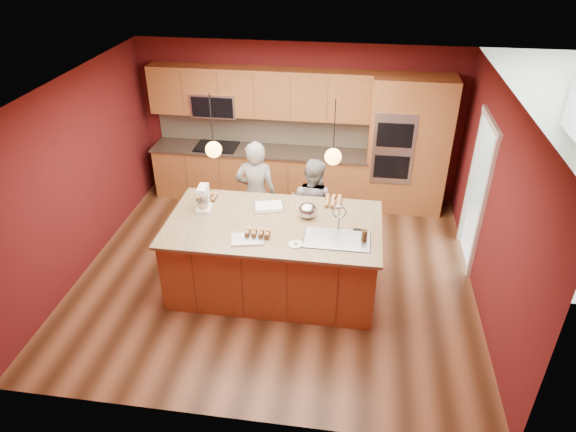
% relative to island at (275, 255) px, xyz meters
% --- Properties ---
extents(floor, '(5.50, 5.50, 0.00)m').
position_rel_island_xyz_m(floor, '(-0.04, 0.29, -0.52)').
color(floor, '#402413').
rests_on(floor, ground).
extents(ceiling, '(5.50, 5.50, 0.00)m').
position_rel_island_xyz_m(ceiling, '(-0.04, 0.29, 2.18)').
color(ceiling, white).
rests_on(ceiling, ground).
extents(wall_back, '(5.50, 0.00, 5.50)m').
position_rel_island_xyz_m(wall_back, '(-0.04, 2.79, 0.83)').
color(wall_back, '#551315').
rests_on(wall_back, ground).
extents(wall_front, '(5.50, 0.00, 5.50)m').
position_rel_island_xyz_m(wall_front, '(-0.04, -2.21, 0.83)').
color(wall_front, '#551315').
rests_on(wall_front, ground).
extents(wall_left, '(0.00, 5.00, 5.00)m').
position_rel_island_xyz_m(wall_left, '(-2.79, 0.29, 0.83)').
color(wall_left, '#551315').
rests_on(wall_left, ground).
extents(wall_right, '(0.00, 5.00, 5.00)m').
position_rel_island_xyz_m(wall_right, '(2.71, 0.29, 0.83)').
color(wall_right, '#551315').
rests_on(wall_right, ground).
extents(cabinet_run, '(3.74, 0.64, 2.30)m').
position_rel_island_xyz_m(cabinet_run, '(-0.72, 2.53, 0.46)').
color(cabinet_run, brown).
rests_on(cabinet_run, floor).
extents(oven_column, '(1.30, 0.62, 2.30)m').
position_rel_island_xyz_m(oven_column, '(1.80, 2.48, 0.63)').
color(oven_column, brown).
rests_on(oven_column, floor).
extents(doorway_trim, '(0.08, 1.11, 2.20)m').
position_rel_island_xyz_m(doorway_trim, '(2.69, 1.09, 0.53)').
color(doorway_trim, silver).
rests_on(doorway_trim, wall_right).
extents(pendant_left, '(0.20, 0.20, 0.80)m').
position_rel_island_xyz_m(pendant_left, '(-0.74, 0.00, 1.48)').
color(pendant_left, black).
rests_on(pendant_left, ceiling).
extents(pendant_right, '(0.20, 0.20, 0.80)m').
position_rel_island_xyz_m(pendant_right, '(0.71, 0.00, 1.48)').
color(pendant_right, black).
rests_on(pendant_right, ceiling).
extents(island, '(2.78, 1.55, 1.40)m').
position_rel_island_xyz_m(island, '(0.00, 0.00, 0.00)').
color(island, brown).
rests_on(island, floor).
extents(person_left, '(0.64, 0.44, 1.70)m').
position_rel_island_xyz_m(person_left, '(-0.46, 1.03, 0.33)').
color(person_left, black).
rests_on(person_left, floor).
extents(person_right, '(0.88, 0.80, 1.48)m').
position_rel_island_xyz_m(person_right, '(0.39, 1.03, 0.22)').
color(person_right, slate).
rests_on(person_right, floor).
extents(stand_mixer, '(0.20, 0.27, 0.35)m').
position_rel_island_xyz_m(stand_mixer, '(-0.99, 0.19, 0.65)').
color(stand_mixer, white).
rests_on(stand_mixer, island).
extents(sheet_cake, '(0.48, 0.40, 0.05)m').
position_rel_island_xyz_m(sheet_cake, '(-0.14, 0.37, 0.52)').
color(sheet_cake, white).
rests_on(sheet_cake, island).
extents(cooling_rack, '(0.44, 0.36, 0.02)m').
position_rel_island_xyz_m(cooling_rack, '(-0.27, -0.43, 0.51)').
color(cooling_rack, silver).
rests_on(cooling_rack, island).
extents(mixing_bowl, '(0.25, 0.25, 0.21)m').
position_rel_island_xyz_m(mixing_bowl, '(0.40, 0.20, 0.60)').
color(mixing_bowl, '#B4B7BC').
rests_on(mixing_bowl, island).
extents(plate, '(0.17, 0.17, 0.01)m').
position_rel_island_xyz_m(plate, '(0.33, -0.46, 0.51)').
color(plate, white).
rests_on(plate, island).
extents(tumbler, '(0.08, 0.08, 0.15)m').
position_rel_island_xyz_m(tumbler, '(1.15, -0.26, 0.57)').
color(tumbler, '#3B2411').
rests_on(tumbler, island).
extents(phone, '(0.12, 0.07, 0.01)m').
position_rel_island_xyz_m(phone, '(1.07, -0.02, 0.51)').
color(phone, black).
rests_on(phone, island).
extents(cupcakes_left, '(0.29, 0.22, 0.06)m').
position_rel_island_xyz_m(cupcakes_left, '(-1.05, 0.51, 0.53)').
color(cupcakes_left, tan).
rests_on(cupcakes_left, island).
extents(cupcakes_rack, '(0.34, 0.17, 0.08)m').
position_rel_island_xyz_m(cupcakes_rack, '(-0.16, -0.34, 0.56)').
color(cupcakes_rack, tan).
rests_on(cupcakes_rack, island).
extents(cupcakes_right, '(0.25, 0.33, 0.07)m').
position_rel_island_xyz_m(cupcakes_right, '(0.71, 0.62, 0.54)').
color(cupcakes_right, tan).
rests_on(cupcakes_right, island).
extents(washer, '(0.79, 0.81, 1.09)m').
position_rel_island_xyz_m(washer, '(4.13, 1.19, 0.02)').
color(washer, white).
rests_on(washer, floor).
extents(dryer, '(0.67, 0.69, 1.00)m').
position_rel_island_xyz_m(dryer, '(4.13, 1.89, -0.02)').
color(dryer, white).
rests_on(dryer, floor).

